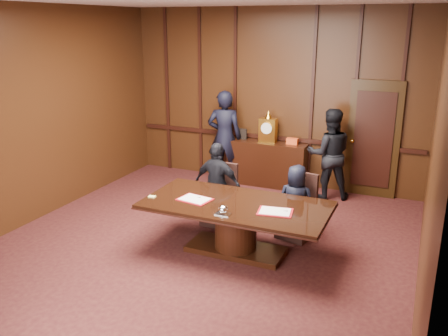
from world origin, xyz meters
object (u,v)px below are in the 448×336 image
Objects in this scene: witness_right at (329,154)px; witness_left at (224,137)px; sideboard at (267,162)px; signatory_left at (217,185)px; conference_table at (236,219)px; signatory_right at (296,202)px.

witness_left is at bearing -22.72° from witness_right.
signatory_left is at bearing -92.53° from sideboard.
witness_right is (1.28, -0.24, 0.37)m from sideboard.
witness_right reaches higher than conference_table.
signatory_right is at bearing 50.91° from conference_table.
witness_left reaches higher than conference_table.
sideboard reaches higher than signatory_right.
signatory_left reaches higher than signatory_right.
signatory_right is 0.61× the size of witness_left.
signatory_right is 2.96m from witness_left.
conference_table is 1.05m from signatory_left.
witness_left is 1.12× the size of witness_right.
conference_table is 1.90× the size of signatory_left.
witness_left is at bearing 116.47° from conference_table.
conference_table is 3.24m from witness_left.
sideboard is 0.61× the size of conference_table.
sideboard is at bearing 100.32° from conference_table.
sideboard is 1.36m from witness_right.
signatory_right is at bearing 120.95° from witness_left.
signatory_left is 0.72× the size of witness_left.
signatory_right reaches higher than conference_table.
signatory_right is 0.69× the size of witness_right.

